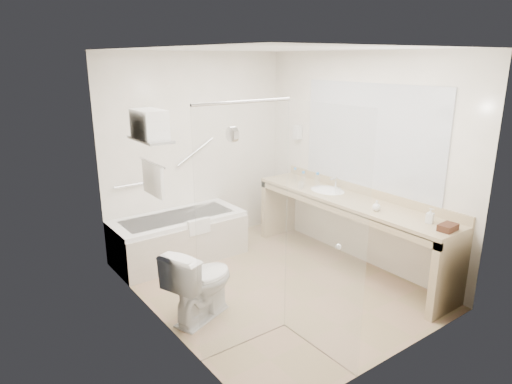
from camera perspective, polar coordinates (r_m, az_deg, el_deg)
floor at (r=5.17m, az=2.00°, el=-11.46°), size 3.20×3.20×0.00m
ceiling at (r=4.57m, az=2.33°, el=17.44°), size 2.60×3.20×0.10m
wall_back at (r=6.02m, az=-7.36°, el=5.12°), size 2.60×0.10×2.50m
wall_front at (r=3.66m, az=17.91°, el=-3.07°), size 2.60×0.10×2.50m
wall_left at (r=4.07m, az=-12.37°, el=-0.67°), size 0.10×3.20×2.50m
wall_right at (r=5.60m, az=12.68°, el=3.99°), size 0.10×3.20×2.50m
bathtub at (r=5.77m, az=-9.60°, el=-5.60°), size 1.60×0.73×0.59m
grab_bar_short at (r=5.67m, az=-15.45°, el=0.82°), size 0.40×0.03×0.03m
grab_bar_long at (r=5.96m, az=-7.59°, el=5.00°), size 0.53×0.03×0.33m
shower_enclosure at (r=3.71m, az=3.34°, el=-5.01°), size 0.96×0.91×2.11m
towel_shelf at (r=4.32m, az=-13.12°, el=7.14°), size 0.24×0.55×0.81m
vanity_counter at (r=5.47m, az=11.54°, el=-2.89°), size 0.55×2.70×0.95m
sink at (r=5.69m, az=8.90°, el=-0.07°), size 0.40×0.52×0.14m
faucet at (r=5.76m, az=9.97°, el=1.22°), size 0.03×0.03×0.14m
mirror at (r=5.44m, az=14.00°, el=6.77°), size 0.02×2.00×1.20m
hairdryer_unit at (r=6.25m, az=5.23°, el=7.47°), size 0.08×0.10×0.18m
toilet at (r=4.46m, az=-6.91°, el=-11.17°), size 0.84×0.65×0.72m
amenity_basket at (r=4.68m, az=22.86°, el=-4.10°), size 0.20×0.14×0.06m
soap_bottle_a at (r=4.82m, az=20.88°, el=-3.24°), size 0.11×0.17×0.07m
soap_bottle_b at (r=5.03m, az=14.83°, el=-1.79°), size 0.11×0.13×0.09m
water_bottle_left at (r=5.98m, az=4.89°, el=2.06°), size 0.06×0.06×0.20m
water_bottle_mid at (r=5.67m, az=7.67°, el=1.28°), size 0.07×0.07×0.22m
water_bottle_right at (r=5.76m, az=5.93°, el=1.52°), size 0.06×0.06×0.21m
drinking_glass_near at (r=5.70m, az=5.61°, el=0.87°), size 0.09×0.09×0.09m
drinking_glass_far at (r=5.52m, az=10.17°, el=0.15°), size 0.08×0.08×0.09m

